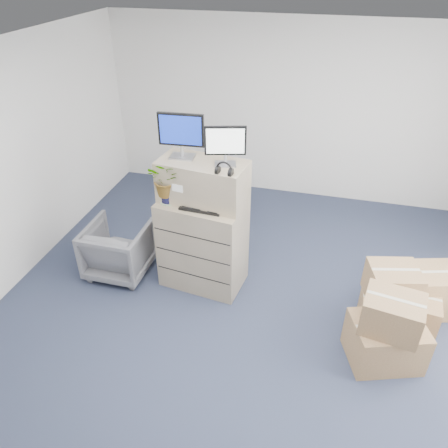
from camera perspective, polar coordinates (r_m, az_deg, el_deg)
The scene contains 16 objects.
ground at distance 4.91m, azimuth 2.74°, elevation -14.90°, with size 7.00×7.00×0.00m, color #262F46.
wall_back at distance 7.14m, azimuth 9.24°, elevation 14.23°, with size 6.00×0.02×2.80m, color silver.
filing_cabinet_lower at distance 5.29m, azimuth -2.77°, elevation -2.58°, with size 0.98×0.60×1.14m, color gray.
filing_cabinet_upper at distance 4.91m, azimuth -2.76°, elevation 5.54°, with size 0.98×0.49×0.49m, color gray.
monitor_left at distance 4.81m, azimuth -5.63°, elevation 11.72°, with size 0.51×0.21×0.50m.
monitor_right at distance 4.62m, azimuth 0.17°, elevation 10.44°, with size 0.43×0.22×0.43m.
headphones at distance 4.50m, azimuth 0.03°, elevation 7.13°, with size 0.18×0.18×0.02m, color black.
keyboard at distance 4.86m, azimuth -2.95°, elevation 2.10°, with size 0.48×0.20×0.02m, color black.
mouse at distance 4.77m, azimuth -0.38°, elevation 1.64°, with size 0.11×0.07×0.04m, color silver.
water_bottle at distance 4.89m, azimuth -1.87°, elevation 4.12°, with size 0.08×0.08×0.29m, color gray.
phone_dock at distance 5.02m, azimuth -3.68°, elevation 3.66°, with size 0.07×0.06×0.14m.
external_drive at distance 4.97m, azimuth 0.89°, elevation 3.24°, with size 0.24×0.18×0.07m, color black.
tissue_box at distance 4.86m, azimuth 0.65°, elevation 3.61°, with size 0.24×0.12×0.09m, color #398AC4.
potted_plant at distance 4.92m, azimuth -7.43°, elevation 5.27°, with size 0.44×0.48×0.42m.
office_chair at distance 5.71m, azimuth -13.63°, elevation -2.93°, with size 0.75×0.70×0.77m, color slate.
cardboard_boxes at distance 5.16m, azimuth 22.59°, elevation -10.19°, with size 1.46×1.63×0.86m.
Camera 1 is at (0.61, -3.25, 3.63)m, focal length 35.00 mm.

